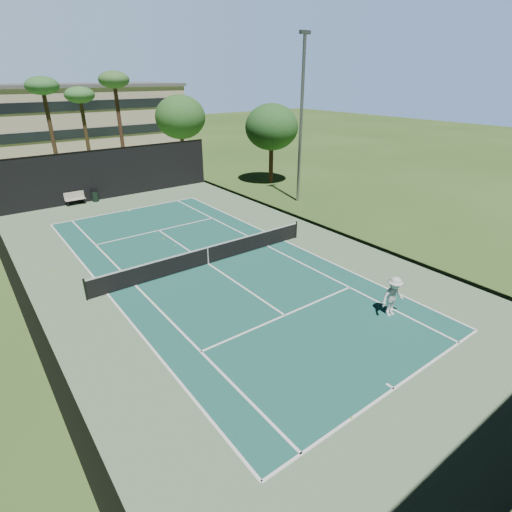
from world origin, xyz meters
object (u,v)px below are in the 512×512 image
Objects in this scene: player at (393,297)px; tennis_ball_b at (175,245)px; tennis_net at (208,255)px; tennis_ball_a at (352,418)px; trash_bin at (95,196)px; tennis_ball_c at (163,239)px; park_bench at (75,198)px; tennis_ball_d at (54,271)px.

player is 13.14m from tennis_ball_b.
tennis_net is at bearing -84.43° from tennis_ball_b.
tennis_ball_a is 0.08× the size of trash_bin.
trash_bin is at bearing 88.37° from tennis_ball_a.
trash_bin is (-0.86, 10.91, 0.44)m from tennis_ball_c.
tennis_ball_b is (-0.33, 3.42, -0.52)m from tennis_net.
tennis_ball_b is (-4.01, 12.48, -0.87)m from player.
trash_bin is at bearing 94.68° from tennis_net.
tennis_ball_b is 12.61m from park_bench.
tennis_net is 9.78m from player.
tennis_ball_d is at bearing 174.88° from tennis_ball_b.
player is 25.80× the size of tennis_ball_d.
tennis_ball_d is at bearing 107.06° from tennis_ball_a.
tennis_ball_a is at bearing -88.45° from park_bench.
tennis_ball_c is at bearing -85.48° from trash_bin.
tennis_net reaches higher than trash_bin.
tennis_net is at bearing 80.11° from tennis_ball_a.
tennis_net is 8.60× the size of park_bench.
tennis_net reaches higher than tennis_ball_a.
park_bench reaches higher than tennis_ball_a.
park_bench is (-0.75, 27.66, 0.51)m from tennis_ball_a.
trash_bin reaches higher than tennis_ball_d.
tennis_net is 15.78m from trash_bin.
tennis_ball_a is at bearing -99.89° from tennis_net.
tennis_ball_a is at bearing -145.66° from player.
tennis_ball_b is 1.39m from tennis_ball_c.
tennis_ball_c is at bearing 84.37° from tennis_ball_a.
tennis_ball_a is 16.78m from tennis_ball_c.
park_bench is at bearing 91.55° from tennis_ball_a.
tennis_ball_d is 12.48m from park_bench.
tennis_ball_c is (1.65, 16.70, 0.00)m from tennis_ball_a.
trash_bin is at bearing 64.19° from tennis_ball_d.
tennis_ball_c is (-0.09, 1.39, 0.00)m from tennis_ball_b.
tennis_ball_d is 13.01m from trash_bin.
tennis_ball_b is 12.35m from trash_bin.
tennis_ball_a is 1.06× the size of tennis_ball_b.
tennis_ball_c is at bearing 114.65° from player.
tennis_ball_b is 0.89× the size of tennis_ball_c.
trash_bin is (0.78, 27.61, 0.44)m from tennis_ball_a.
player reaches higher than trash_bin.
tennis_ball_c is at bearing 95.06° from tennis_net.
player is at bearing 26.15° from tennis_ball_a.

